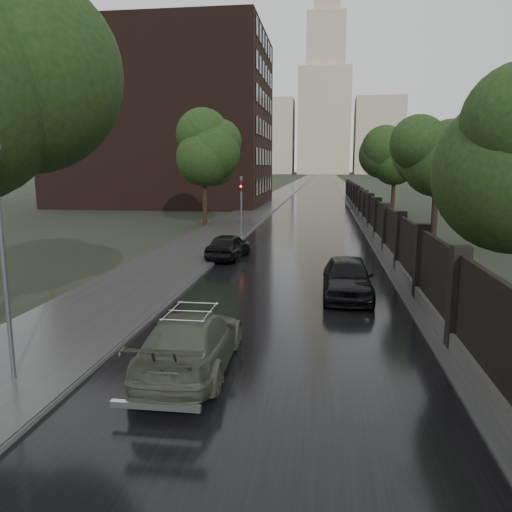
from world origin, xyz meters
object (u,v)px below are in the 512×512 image
object	(u,v)px
lamp_post	(4,264)
traffic_light	(241,201)
tree_right_b	(438,161)
volga_sedan	(191,341)
hatchback_left	(229,246)
tree_right_c	(395,163)
car_right_near	(347,277)
tree_left_far	(204,158)

from	to	relation	value
lamp_post	traffic_light	size ratio (longest dim) A/B	1.28
tree_right_b	volga_sedan	world-z (taller)	tree_right_b
lamp_post	hatchback_left	distance (m)	15.50
tree_right_c	lamp_post	world-z (taller)	tree_right_c
volga_sedan	car_right_near	distance (m)	8.05
lamp_post	car_right_near	size ratio (longest dim) A/B	1.19
tree_left_far	tree_right_b	xyz separation A→B (m)	(15.50, -8.00, -0.29)
tree_right_b	lamp_post	world-z (taller)	tree_right_b
tree_right_b	tree_right_c	world-z (taller)	same
tree_left_far	lamp_post	world-z (taller)	tree_left_far
tree_right_c	hatchback_left	world-z (taller)	tree_right_c
tree_right_b	traffic_light	bearing A→B (deg)	165.76
tree_right_b	lamp_post	bearing A→B (deg)	-122.18
hatchback_left	lamp_post	bearing A→B (deg)	89.40
hatchback_left	car_right_near	xyz separation A→B (m)	(5.65, -6.87, 0.07)
tree_left_far	volga_sedan	world-z (taller)	tree_left_far
tree_right_b	tree_left_far	bearing A→B (deg)	152.70
volga_sedan	hatchback_left	bearing A→B (deg)	-83.97
lamp_post	traffic_light	world-z (taller)	lamp_post
traffic_light	volga_sedan	bearing A→B (deg)	-83.57
hatchback_left	car_right_near	distance (m)	8.90
tree_left_far	traffic_light	world-z (taller)	tree_left_far
tree_right_b	lamp_post	xyz separation A→B (m)	(-12.90, -20.50, -2.28)
tree_right_c	volga_sedan	distance (m)	38.56
traffic_light	hatchback_left	distance (m)	8.45
tree_right_c	tree_right_b	bearing A→B (deg)	-90.00
tree_left_far	tree_right_c	xyz separation A→B (m)	(15.50, 10.00, -0.29)
tree_right_b	tree_right_c	xyz separation A→B (m)	(0.00, 18.00, 0.00)
tree_right_b	traffic_light	world-z (taller)	tree_right_b
traffic_light	hatchback_left	xyz separation A→B (m)	(0.70, -8.24, -1.74)
volga_sedan	tree_right_b	bearing A→B (deg)	-117.20
tree_right_c	hatchback_left	size ratio (longest dim) A/B	1.81
lamp_post	volga_sedan	xyz separation A→B (m)	(3.60, 1.32, -2.00)
tree_left_far	tree_right_c	world-z (taller)	tree_left_far
traffic_light	hatchback_left	size ratio (longest dim) A/B	1.03
tree_left_far	tree_right_b	world-z (taller)	tree_left_far
tree_left_far	car_right_near	xyz separation A→B (m)	(10.05, -20.11, -4.51)
traffic_light	volga_sedan	world-z (taller)	traffic_light
tree_right_b	hatchback_left	distance (m)	13.00
tree_right_b	lamp_post	distance (m)	24.33
lamp_post	tree_right_c	bearing A→B (deg)	71.48
tree_right_b	traffic_light	distance (m)	12.44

